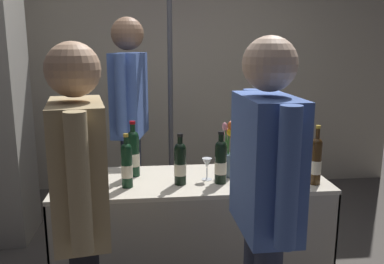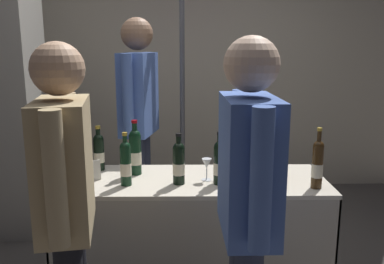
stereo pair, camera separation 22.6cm
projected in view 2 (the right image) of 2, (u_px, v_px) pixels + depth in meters
name	position (u px, v px, depth m)	size (l,w,h in m)	color
back_partition	(190.00, 60.00, 4.45)	(5.05, 0.12, 2.84)	#B2A893
concrete_pillar	(3.00, 46.00, 3.25)	(0.50, 0.50, 3.15)	gray
tasting_table	(192.00, 215.00, 2.60)	(1.67, 0.61, 0.76)	beige
featured_wine_bottle	(99.00, 151.00, 2.70)	(0.07, 0.07, 0.30)	black
display_bottle_0	(126.00, 163.00, 2.41)	(0.07, 0.07, 0.32)	black
display_bottle_1	(80.00, 154.00, 2.67)	(0.07, 0.07, 0.31)	#38230F
display_bottle_2	(276.00, 155.00, 2.59)	(0.08, 0.08, 0.32)	#38230F
display_bottle_3	(135.00, 151.00, 2.61)	(0.08, 0.08, 0.36)	black
display_bottle_4	(275.00, 161.00, 2.46)	(0.08, 0.08, 0.33)	#38230F
display_bottle_5	(179.00, 162.00, 2.43)	(0.07, 0.07, 0.31)	black
display_bottle_6	(220.00, 162.00, 2.43)	(0.07, 0.07, 0.32)	black
display_bottle_7	(318.00, 164.00, 2.36)	(0.07, 0.07, 0.36)	#38230F
wine_glass_near_vendor	(266.00, 170.00, 2.38)	(0.06, 0.06, 0.14)	silver
wine_glass_mid	(207.00, 164.00, 2.50)	(0.06, 0.06, 0.14)	silver
flower_vase	(229.00, 158.00, 2.56)	(0.09, 0.09, 0.36)	slate
brochure_stand	(89.00, 171.00, 2.50)	(0.14, 0.01, 0.13)	silver
vendor_presenter	(139.00, 109.00, 3.19)	(0.29, 0.58, 1.78)	#2D3347
taster_foreground_right	(248.00, 195.00, 1.69)	(0.22, 0.59, 1.62)	#2D3347
taster_foreground_left	(66.00, 195.00, 1.74)	(0.27, 0.57, 1.60)	black
booth_signpost	(182.00, 64.00, 3.51)	(0.49, 0.04, 2.31)	#47474C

